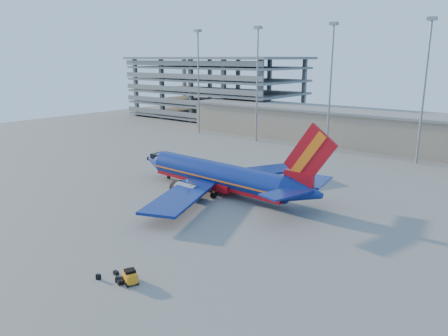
{
  "coord_description": "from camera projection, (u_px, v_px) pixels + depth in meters",
  "views": [
    {
      "loc": [
        38.91,
        -46.65,
        21.01
      ],
      "look_at": [
        -3.39,
        5.82,
        4.0
      ],
      "focal_mm": 35.0,
      "sensor_mm": 36.0,
      "label": 1
    }
  ],
  "objects": [
    {
      "name": "baggage_tug",
      "position": [
        130.0,
        276.0,
        41.88
      ],
      "size": [
        2.19,
        1.81,
        1.36
      ],
      "rotation": [
        0.0,
        0.0,
        -0.42
      ],
      "color": "orange",
      "rests_on": "ground"
    },
    {
      "name": "light_mast_row",
      "position": [
        375.0,
        75.0,
        91.42
      ],
      "size": [
        101.6,
        1.6,
        28.65
      ],
      "color": "gray",
      "rests_on": "ground"
    },
    {
      "name": "aircraft_main",
      "position": [
        222.0,
        177.0,
        69.2
      ],
      "size": [
        38.08,
        36.59,
        12.89
      ],
      "rotation": [
        0.0,
        0.0,
        -0.05
      ],
      "color": "navy",
      "rests_on": "ground"
    },
    {
      "name": "ground",
      "position": [
        217.0,
        205.0,
        64.03
      ],
      "size": [
        220.0,
        220.0,
        0.0
      ],
      "primitive_type": "plane",
      "color": "slate",
      "rests_on": "ground"
    },
    {
      "name": "terminal_building",
      "position": [
        411.0,
        133.0,
        100.68
      ],
      "size": [
        122.0,
        16.0,
        8.5
      ],
      "color": "gray",
      "rests_on": "ground"
    },
    {
      "name": "luggage_pile",
      "position": [
        119.0,
        279.0,
        42.3
      ],
      "size": [
        3.17,
        2.4,
        0.54
      ],
      "color": "black",
      "rests_on": "ground"
    },
    {
      "name": "parking_garage",
      "position": [
        216.0,
        85.0,
        154.79
      ],
      "size": [
        62.0,
        32.0,
        21.4
      ],
      "color": "slate",
      "rests_on": "ground"
    }
  ]
}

